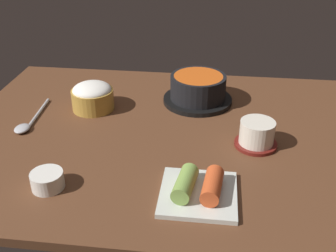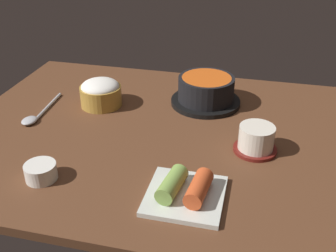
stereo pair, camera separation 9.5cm
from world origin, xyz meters
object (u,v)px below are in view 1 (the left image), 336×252
(spoon, at_px, (28,123))
(rice_bowl, at_px, (93,96))
(tea_cup_with_saucer, at_px, (257,134))
(stone_pot, at_px, (198,89))
(side_bowl_near, at_px, (47,180))
(kimchi_plate, at_px, (198,189))

(spoon, bearing_deg, rice_bowl, 38.79)
(rice_bowl, distance_m, spoon, 0.18)
(rice_bowl, height_order, tea_cup_with_saucer, rice_bowl)
(stone_pot, relative_size, rice_bowl, 1.70)
(rice_bowl, bearing_deg, side_bowl_near, -88.87)
(rice_bowl, bearing_deg, kimchi_plate, -47.97)
(rice_bowl, relative_size, side_bowl_near, 1.73)
(kimchi_plate, distance_m, spoon, 0.49)
(tea_cup_with_saucer, distance_m, spoon, 0.56)
(kimchi_plate, bearing_deg, spoon, 152.96)
(side_bowl_near, bearing_deg, stone_pot, 57.32)
(rice_bowl, height_order, kimchi_plate, rice_bowl)
(tea_cup_with_saucer, xyz_separation_m, side_bowl_near, (-0.41, -0.21, -0.01))
(kimchi_plate, bearing_deg, tea_cup_with_saucer, 58.79)
(rice_bowl, xyz_separation_m, side_bowl_near, (0.01, -0.34, -0.02))
(stone_pot, height_order, rice_bowl, stone_pot)
(stone_pot, bearing_deg, side_bowl_near, -122.68)
(stone_pot, distance_m, kimchi_plate, 0.41)
(stone_pot, distance_m, rice_bowl, 0.28)
(tea_cup_with_saucer, xyz_separation_m, kimchi_plate, (-0.12, -0.20, -0.01))
(side_bowl_near, bearing_deg, tea_cup_with_saucer, 26.57)
(stone_pot, xyz_separation_m, kimchi_plate, (0.03, -0.41, -0.02))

